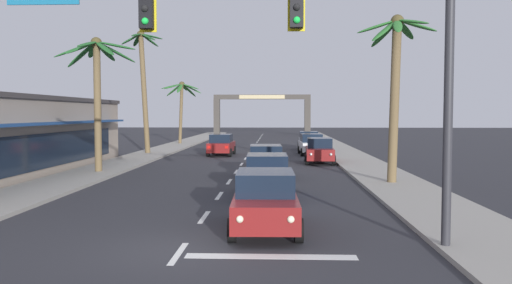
{
  "coord_description": "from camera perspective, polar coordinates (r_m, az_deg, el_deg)",
  "views": [
    {
      "loc": [
        2.35,
        -12.69,
        3.33
      ],
      "look_at": [
        1.5,
        8.0,
        2.2
      ],
      "focal_mm": 37.04,
      "sensor_mm": 36.0,
      "label": 1
    }
  ],
  "objects": [
    {
      "name": "sidewalk_right",
      "position": [
        33.31,
        11.77,
        -2.56
      ],
      "size": [
        3.2,
        110.0,
        0.14
      ],
      "primitive_type": "cube",
      "color": "#9E998E",
      "rests_on": "ground"
    },
    {
      "name": "sedan_third_in_queue",
      "position": [
        21.18,
        1.2,
        -3.59
      ],
      "size": [
        2.04,
        4.49,
        1.68
      ],
      "color": "navy",
      "rests_on": "ground"
    },
    {
      "name": "palm_right_second",
      "position": [
        25.28,
        14.8,
        7.55
      ],
      "size": [
        3.7,
        3.63,
        7.84
      ],
      "color": "brown",
      "rests_on": "ground"
    },
    {
      "name": "sedan_parked_nearest_kerb",
      "position": [
        35.43,
        6.87,
        -0.91
      ],
      "size": [
        2.07,
        4.5,
        1.68
      ],
      "color": "maroon",
      "rests_on": "ground"
    },
    {
      "name": "sedan_fifth_in_queue",
      "position": [
        27.3,
        1.06,
        -2.08
      ],
      "size": [
        2.11,
        4.51,
        1.68
      ],
      "color": "#4C515B",
      "rests_on": "ground"
    },
    {
      "name": "lane_markings",
      "position": [
        33.37,
        -0.92,
        -2.6
      ],
      "size": [
        4.28,
        89.94,
        0.01
      ],
      "color": "silver",
      "rests_on": "ground"
    },
    {
      "name": "traffic_signal_mast",
      "position": [
        12.94,
        5.18,
        11.18
      ],
      "size": [
        11.0,
        0.41,
        7.1
      ],
      "color": "#2D2D33",
      "rests_on": "ground"
    },
    {
      "name": "sedan_lead_at_stop_bar",
      "position": [
        15.09,
        1.01,
        -6.33
      ],
      "size": [
        2.03,
        4.48,
        1.68
      ],
      "color": "maroon",
      "rests_on": "ground"
    },
    {
      "name": "palm_left_farthest",
      "position": [
        56.53,
        -8.06,
        4.92
      ],
      "size": [
        4.24,
        4.49,
        6.69
      ],
      "color": "brown",
      "rests_on": "ground"
    },
    {
      "name": "sedan_parked_far_kerb",
      "position": [
        42.52,
        6.0,
        -0.23
      ],
      "size": [
        2.08,
        4.5,
        1.68
      ],
      "color": "silver",
      "rests_on": "ground"
    },
    {
      "name": "palm_left_third",
      "position": [
        43.58,
        -12.11,
        7.37
      ],
      "size": [
        3.34,
        3.5,
        9.93
      ],
      "color": "brown",
      "rests_on": "ground"
    },
    {
      "name": "sidewalk_left",
      "position": [
        34.39,
        -14.84,
        -2.42
      ],
      "size": [
        3.2,
        110.0,
        0.14
      ],
      "primitive_type": "cube",
      "color": "#9E998E",
      "rests_on": "ground"
    },
    {
      "name": "town_gateway_arch",
      "position": [
        79.36,
        0.65,
        3.61
      ],
      "size": [
        14.54,
        0.9,
        6.12
      ],
      "color": "#423D38",
      "rests_on": "ground"
    },
    {
      "name": "sedan_parked_mid_kerb",
      "position": [
        47.93,
        5.72,
        0.15
      ],
      "size": [
        2.02,
        4.48,
        1.68
      ],
      "color": "#4C515B",
      "rests_on": "ground"
    },
    {
      "name": "ground_plane",
      "position": [
        13.33,
        -8.04,
        -11.37
      ],
      "size": [
        220.0,
        220.0,
        0.0
      ],
      "primitive_type": "plane",
      "color": "#2D2D33"
    },
    {
      "name": "sedan_oncoming_far",
      "position": [
        41.81,
        -3.76,
        -0.28
      ],
      "size": [
        2.03,
        4.48,
        1.68
      ],
      "color": "maroon",
      "rests_on": "ground"
    },
    {
      "name": "palm_left_second",
      "position": [
        30.28,
        -16.84,
        7.0
      ],
      "size": [
        4.44,
        4.6,
        7.47
      ],
      "color": "brown",
      "rests_on": "ground"
    }
  ]
}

